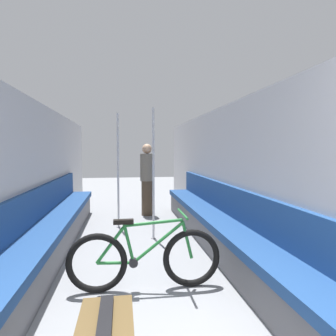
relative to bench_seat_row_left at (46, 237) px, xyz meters
The scene contains 8 objects.
wall_left 0.80m from the bench_seat_row_left, 161.41° to the left, with size 0.10×10.17×2.11m, color #B2B2B7.
wall_right 2.71m from the bench_seat_row_left, ahead, with size 0.10×10.17×2.11m, color #B2B2B7.
bench_seat_row_left is the anchor object (origin of this frame).
bench_seat_row_right 2.34m from the bench_seat_row_left, ahead, with size 0.47×6.05×0.91m.
bicycle 1.55m from the bench_seat_row_left, 39.51° to the right, with size 1.56×0.46×0.78m.
grab_pole_near 1.93m from the bench_seat_row_left, 60.07° to the left, with size 0.08×0.08×2.09m.
grab_pole_far 1.79m from the bench_seat_row_left, 27.60° to the left, with size 0.08×0.08×2.09m.
passenger_standing 2.97m from the bench_seat_row_left, 59.18° to the left, with size 0.30×0.30×1.55m.
Camera 1 is at (-0.19, -0.56, 1.42)m, focal length 32.00 mm.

